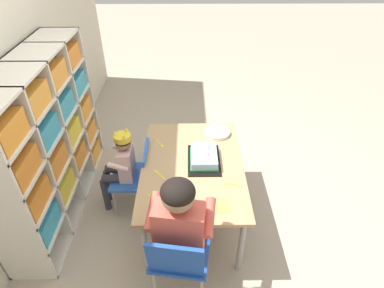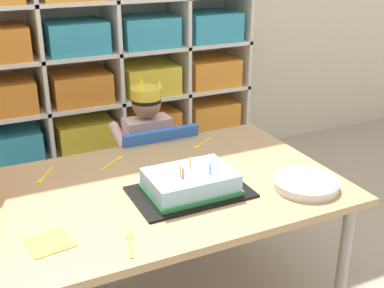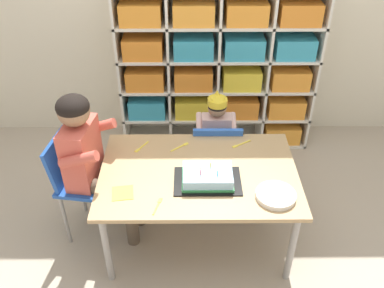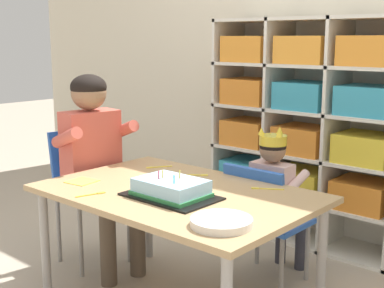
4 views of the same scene
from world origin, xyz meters
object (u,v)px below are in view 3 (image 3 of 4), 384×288
Objects in this scene: child_with_crown at (216,128)px; fork_by_napkin at (181,146)px; activity_table at (199,178)px; fork_near_cake_tray at (158,205)px; classroom_chair_blue at (216,151)px; birthday_cake_on_tray at (208,177)px; paper_plate_stack at (276,195)px; fork_at_table_front_edge at (240,144)px; adult_helper_seated at (91,154)px; classroom_chair_adult_side at (78,176)px; fork_near_child_seat at (141,147)px.

fork_by_napkin is at bearing 53.45° from child_with_crown.
fork_near_cake_tray reaches higher than activity_table.
fork_near_cake_tray is at bearing -128.75° from activity_table.
classroom_chair_blue is 4.73× the size of fork_near_cake_tray.
birthday_cake_on_tray is at bearing 82.76° from child_with_crown.
birthday_cake_on_tray is (-0.09, -0.69, 0.11)m from child_with_crown.
paper_plate_stack is 1.72× the size of fork_near_cake_tray.
child_with_crown is at bearing 82.52° from fork_at_table_front_edge.
child_with_crown is (0.00, 0.11, 0.13)m from classroom_chair_blue.
fork_near_cake_tray is (0.43, -0.37, -0.08)m from adult_helper_seated.
activity_table is at bearing 74.67° from fork_by_napkin.
birthday_cake_on_tray is (0.83, -0.19, 0.15)m from classroom_chair_adult_side.
fork_near_child_seat is at bearing -60.34° from classroom_chair_adult_side.
fork_near_child_seat is 0.94× the size of fork_near_cake_tray.
adult_helper_seated is at bearing -20.98° from fork_by_napkin.
adult_helper_seated reaches higher than fork_near_cake_tray.
adult_helper_seated reaches higher than birthday_cake_on_tray.
birthday_cake_on_tray is 3.19× the size of fork_near_child_seat.
birthday_cake_on_tray is at bearing 81.41° from classroom_chair_blue.
fork_by_napkin and fork_near_child_seat have the same top height.
fork_by_napkin is (0.66, 0.16, 0.12)m from classroom_chair_adult_side.
classroom_chair_blue is (0.14, 0.49, -0.16)m from activity_table.
fork_near_cake_tray is (-0.37, -0.78, 0.21)m from classroom_chair_blue.
fork_near_cake_tray is at bearing 64.59° from classroom_chair_blue.
paper_plate_stack is 0.73m from fork_by_napkin.
paper_plate_stack is 0.53m from fork_at_table_front_edge.
fork_by_napkin is 0.91× the size of fork_near_cake_tray.
classroom_chair_adult_side is at bearing 167.23° from birthday_cake_on_tray.
classroom_chair_blue is 0.81m from paper_plate_stack.
paper_plate_stack is 1.72× the size of fork_at_table_front_edge.
paper_plate_stack is (0.29, -0.72, 0.22)m from classroom_chair_blue.
classroom_chair_adult_side is 3.25× the size of paper_plate_stack.
child_with_crown is 6.45× the size of fork_near_child_seat.
classroom_chair_adult_side reaches higher than fork_near_cake_tray.
fork_by_napkin is (-0.55, 0.49, -0.01)m from paper_plate_stack.
paper_plate_stack is (1.21, -0.32, 0.13)m from classroom_chair_adult_side.
activity_table is 0.68m from adult_helper_seated.
classroom_chair_blue is 4.74× the size of fork_at_table_front_edge.
activity_table is at bearing -88.39° from classroom_chair_adult_side.
classroom_chair_blue is 0.61m from fork_near_child_seat.
adult_helper_seated is (0.12, -0.02, 0.20)m from classroom_chair_adult_side.
child_with_crown is 0.71m from birthday_cake_on_tray.
child_with_crown is at bearing -89.98° from classroom_chair_blue.
fork_near_child_seat is (-0.52, -0.24, 0.21)m from classroom_chair_blue.
birthday_cake_on_tray reaches higher than fork_near_cake_tray.
classroom_chair_blue is 0.59× the size of adult_helper_seated.
paper_plate_stack is (0.43, -0.23, 0.07)m from activity_table.
classroom_chair_blue is 5.20× the size of fork_by_napkin.
classroom_chair_blue is at bearing -32.59° from fork_near_child_seat.
birthday_cake_on_tray is at bearing -96.30° from fork_near_child_seat.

